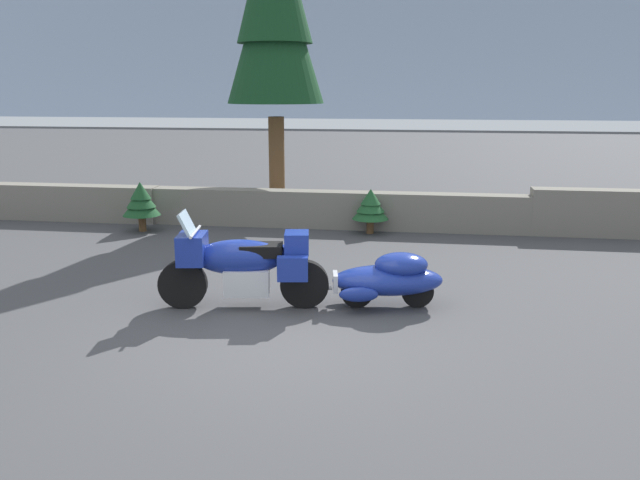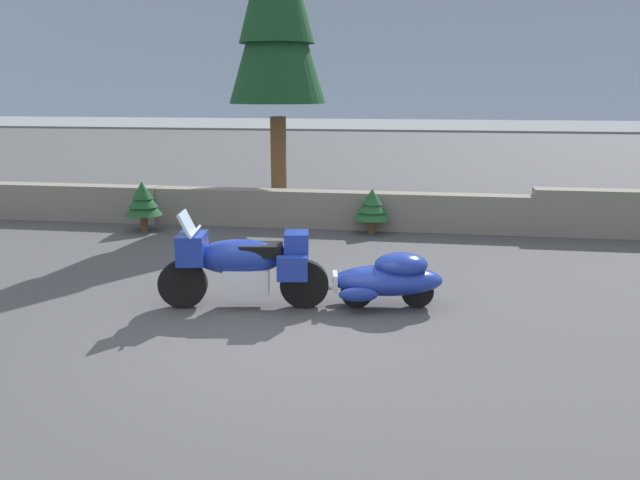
{
  "view_description": "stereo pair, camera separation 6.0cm",
  "coord_description": "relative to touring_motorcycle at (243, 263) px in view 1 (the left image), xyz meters",
  "views": [
    {
      "loc": [
        1.67,
        -7.26,
        2.92
      ],
      "look_at": [
        0.37,
        1.45,
        0.85
      ],
      "focal_mm": 36.34,
      "sensor_mm": 36.0,
      "label": 1
    },
    {
      "loc": [
        1.73,
        -7.25,
        2.92
      ],
      "look_at": [
        0.37,
        1.45,
        0.85
      ],
      "focal_mm": 36.34,
      "sensor_mm": 36.0,
      "label": 2
    }
  ],
  "objects": [
    {
      "name": "touring_motorcycle",
      "position": [
        0.0,
        0.0,
        0.0
      ],
      "size": [
        2.3,
        0.96,
        1.33
      ],
      "color": "black",
      "rests_on": "ground"
    },
    {
      "name": "stone_guard_wall",
      "position": [
        0.93,
        5.29,
        -0.2
      ],
      "size": [
        24.0,
        0.52,
        0.95
      ],
      "color": "slate",
      "rests_on": "ground"
    },
    {
      "name": "pine_sapling_farther",
      "position": [
        1.37,
        4.88,
        -0.04
      ],
      "size": [
        0.75,
        0.75,
        0.93
      ],
      "color": "brown",
      "rests_on": "ground"
    },
    {
      "name": "ground_plane",
      "position": [
        0.6,
        -0.9,
        -0.62
      ],
      "size": [
        80.0,
        80.0,
        0.0
      ],
      "primitive_type": "plane",
      "color": "#424244"
    },
    {
      "name": "pine_sapling_near",
      "position": [
        -3.36,
        4.39,
        0.03
      ],
      "size": [
        0.77,
        0.77,
        1.04
      ],
      "color": "brown",
      "rests_on": "ground"
    },
    {
      "name": "distant_ridgeline",
      "position": [
        0.6,
        95.29,
        7.38
      ],
      "size": [
        240.0,
        80.0,
        16.0
      ],
      "primitive_type": "cube",
      "color": "#8C9EB7",
      "rests_on": "ground"
    },
    {
      "name": "car_shaped_trailer",
      "position": [
        1.94,
        0.31,
        -0.21
      ],
      "size": [
        2.23,
        0.95,
        0.76
      ],
      "color": "black",
      "rests_on": "ground"
    }
  ]
}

